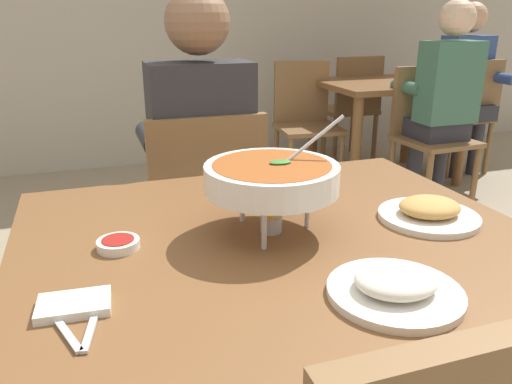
{
  "coord_description": "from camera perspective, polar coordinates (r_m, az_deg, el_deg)",
  "views": [
    {
      "loc": [
        -0.38,
        -0.98,
        1.23
      ],
      "look_at": [
        0.0,
        0.15,
        0.8
      ],
      "focal_mm": 35.36,
      "sensor_mm": 36.0,
      "label": 1
    }
  ],
  "objects": [
    {
      "name": "fork_utensil",
      "position": [
        0.89,
        -21.2,
        -13.91
      ],
      "size": [
        0.07,
        0.16,
        0.01
      ],
      "primitive_type": "cube",
      "rotation": [
        0.0,
        0.0,
        0.34
      ],
      "color": "silver",
      "rests_on": "dining_table_main"
    },
    {
      "name": "patron_bg_left",
      "position": [
        4.29,
        22.79,
        11.65
      ],
      "size": [
        0.4,
        0.45,
        1.31
      ],
      "color": "#2D2D38",
      "rests_on": "ground_plane"
    },
    {
      "name": "appetizer_plate",
      "position": [
        1.29,
        18.98,
        -2.13
      ],
      "size": [
        0.24,
        0.24,
        0.06
      ],
      "color": "white",
      "rests_on": "dining_table_main"
    },
    {
      "name": "sauce_dish",
      "position": [
        1.11,
        -15.32,
        -5.66
      ],
      "size": [
        0.09,
        0.09,
        0.02
      ],
      "color": "white",
      "rests_on": "dining_table_main"
    },
    {
      "name": "napkin_folded",
      "position": [
        0.93,
        -19.9,
        -11.92
      ],
      "size": [
        0.13,
        0.09,
        0.02
      ],
      "primitive_type": "cube",
      "rotation": [
        0.0,
        0.0,
        -0.07
      ],
      "color": "white",
      "rests_on": "dining_table_main"
    },
    {
      "name": "curry_bowl",
      "position": [
        1.12,
        1.79,
        1.58
      ],
      "size": [
        0.33,
        0.3,
        0.26
      ],
      "color": "silver",
      "rests_on": "dining_table_main"
    },
    {
      "name": "chair_bg_right",
      "position": [
        3.79,
        5.57,
        8.57
      ],
      "size": [
        0.48,
        0.48,
        0.9
      ],
      "color": "brown",
      "rests_on": "ground_plane"
    },
    {
      "name": "chair_bg_corner",
      "position": [
        4.4,
        10.75,
        9.85
      ],
      "size": [
        0.45,
        0.45,
        0.9
      ],
      "color": "brown",
      "rests_on": "ground_plane"
    },
    {
      "name": "chair_bg_left",
      "position": [
        4.32,
        22.59,
        8.54
      ],
      "size": [
        0.45,
        0.45,
        0.9
      ],
      "color": "brown",
      "rests_on": "ground_plane"
    },
    {
      "name": "dining_table_main",
      "position": [
        1.2,
        2.33,
        -9.51
      ],
      "size": [
        1.16,
        0.96,
        0.75
      ],
      "color": "brown",
      "rests_on": "ground_plane"
    },
    {
      "name": "spoon_utensil",
      "position": [
        0.88,
        -17.89,
        -13.59
      ],
      "size": [
        0.05,
        0.17,
        0.01
      ],
      "primitive_type": "cube",
      "rotation": [
        0.0,
        0.0,
        -0.2
      ],
      "color": "silver",
      "rests_on": "dining_table_main"
    },
    {
      "name": "patron_bg_middle",
      "position": [
        3.47,
        20.45,
        10.4
      ],
      "size": [
        0.4,
        0.45,
        1.31
      ],
      "color": "#2D2D38",
      "rests_on": "ground_plane"
    },
    {
      "name": "rice_plate",
      "position": [
        0.93,
        15.48,
        -10.23
      ],
      "size": [
        0.24,
        0.24,
        0.06
      ],
      "color": "white",
      "rests_on": "dining_table_main"
    },
    {
      "name": "chair_diner_main",
      "position": [
        1.92,
        -5.91,
        -2.41
      ],
      "size": [
        0.44,
        0.44,
        0.9
      ],
      "color": "brown",
      "rests_on": "ground_plane"
    },
    {
      "name": "chair_bg_middle",
      "position": [
        3.58,
        18.8,
        6.96
      ],
      "size": [
        0.46,
        0.46,
        0.9
      ],
      "color": "brown",
      "rests_on": "ground_plane"
    },
    {
      "name": "dining_table_far",
      "position": [
        3.96,
        14.66,
        10.1
      ],
      "size": [
        1.0,
        0.8,
        0.75
      ],
      "color": "brown",
      "rests_on": "ground_plane"
    },
    {
      "name": "diner_main",
      "position": [
        1.88,
        -6.39,
        4.64
      ],
      "size": [
        0.4,
        0.45,
        1.31
      ],
      "color": "#2D2D38",
      "rests_on": "ground_plane"
    }
  ]
}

